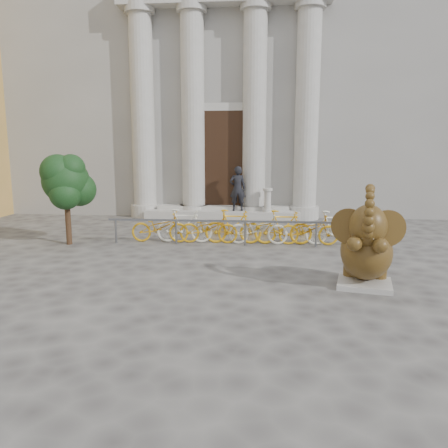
# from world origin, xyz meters

# --- Properties ---
(ground) EXTENTS (80.00, 80.00, 0.00)m
(ground) POSITION_xyz_m (0.00, 0.00, 0.00)
(ground) COLOR #474442
(ground) RESTS_ON ground
(classical_building) EXTENTS (22.00, 10.70, 12.00)m
(classical_building) POSITION_xyz_m (0.00, 14.93, 5.98)
(classical_building) COLOR gray
(classical_building) RESTS_ON ground
(entrance_steps) EXTENTS (6.00, 1.20, 0.36)m
(entrance_steps) POSITION_xyz_m (0.00, 9.40, 0.18)
(entrance_steps) COLOR #A8A59E
(entrance_steps) RESTS_ON ground
(elephant_statue) EXTENTS (1.37, 1.63, 2.08)m
(elephant_statue) POSITION_xyz_m (3.64, 1.13, 0.76)
(elephant_statue) COLOR #A8A59E
(elephant_statue) RESTS_ON ground
(bike_rack) EXTENTS (8.00, 0.53, 1.00)m
(bike_rack) POSITION_xyz_m (1.07, 4.98, 0.50)
(bike_rack) COLOR slate
(bike_rack) RESTS_ON ground
(tree) EXTENTS (1.50, 1.36, 2.59)m
(tree) POSITION_xyz_m (-3.99, 4.42, 1.81)
(tree) COLOR #332114
(tree) RESTS_ON ground
(pedestrian) EXTENTS (0.67, 0.47, 1.72)m
(pedestrian) POSITION_xyz_m (0.59, 9.27, 1.22)
(pedestrian) COLOR black
(pedestrian) RESTS_ON entrance_steps
(balustrade_post) EXTENTS (0.37, 0.37, 0.90)m
(balustrade_post) POSITION_xyz_m (1.75, 9.10, 0.77)
(balustrade_post) COLOR #A8A59E
(balustrade_post) RESTS_ON entrance_steps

